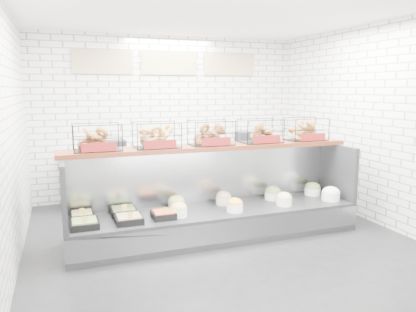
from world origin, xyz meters
name	(u,v)px	position (x,y,z in m)	size (l,w,h in m)	color
ground	(225,244)	(0.00, 0.00, 0.00)	(5.50, 5.50, 0.00)	black
room_shell	(209,87)	(0.00, 0.60, 2.06)	(5.02, 5.51, 3.01)	silver
display_case	(216,213)	(0.00, 0.34, 0.33)	(4.00, 0.90, 1.20)	black
bagel_shelf	(211,136)	(0.00, 0.52, 1.38)	(4.10, 0.50, 0.40)	#461A0F
prep_counter	(175,174)	(0.00, 2.43, 0.47)	(4.00, 0.60, 1.20)	#93969B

